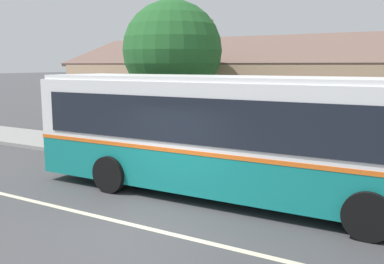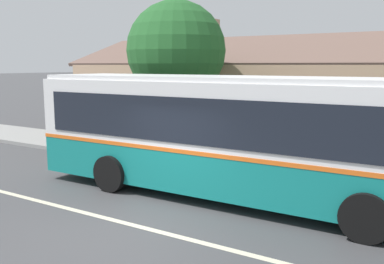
{
  "view_description": "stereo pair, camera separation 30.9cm",
  "coord_description": "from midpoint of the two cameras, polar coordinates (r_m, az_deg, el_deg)",
  "views": [
    {
      "loc": [
        5.5,
        -6.92,
        3.42
      ],
      "look_at": [
        -0.21,
        2.73,
        1.65
      ],
      "focal_mm": 40.0,
      "sensor_mm": 36.0,
      "label": 1
    },
    {
      "loc": [
        5.76,
        -6.76,
        3.42
      ],
      "look_at": [
        -0.21,
        2.73,
        1.65
      ],
      "focal_mm": 40.0,
      "sensor_mm": 36.0,
      "label": 2
    }
  ],
  "objects": [
    {
      "name": "lane_divider_stripe",
      "position": [
        9.49,
        -6.97,
        -12.2
      ],
      "size": [
        60.0,
        0.16,
        0.01
      ],
      "primitive_type": "cube",
      "color": "beige",
      "rests_on": "ground"
    },
    {
      "name": "transit_bus",
      "position": [
        10.95,
        6.38,
        -0.22
      ],
      "size": [
        11.27,
        2.9,
        3.13
      ],
      "color": "#147F7A",
      "rests_on": "ground"
    },
    {
      "name": "bench_by_building",
      "position": [
        17.8,
        -11.85,
        -0.42
      ],
      "size": [
        1.87,
        0.51,
        0.94
      ],
      "color": "brown",
      "rests_on": "sidewalk_far"
    },
    {
      "name": "ground_plane",
      "position": [
        9.5,
        -6.97,
        -12.22
      ],
      "size": [
        300.0,
        300.0,
        0.0
      ],
      "primitive_type": "plane",
      "color": "#424244"
    },
    {
      "name": "sidewalk_far",
      "position": [
        14.41,
        8.28,
        -4.56
      ],
      "size": [
        60.0,
        3.0,
        0.15
      ],
      "primitive_type": "cube",
      "color": "gray",
      "rests_on": "ground"
    },
    {
      "name": "street_tree_secondary",
      "position": [
        16.41,
        -1.72,
        10.42
      ],
      "size": [
        3.72,
        3.72,
        5.81
      ],
      "color": "#4C3828",
      "rests_on": "ground"
    },
    {
      "name": "bench_down_street",
      "position": [
        15.26,
        -0.41,
        -1.85
      ],
      "size": [
        1.54,
        0.51,
        0.94
      ],
      "color": "brown",
      "rests_on": "sidewalk_far"
    },
    {
      "name": "community_building",
      "position": [
        20.63,
        17.61,
        4.1
      ],
      "size": [
        24.18,
        8.56,
        5.85
      ],
      "color": "tan",
      "rests_on": "ground"
    }
  ]
}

